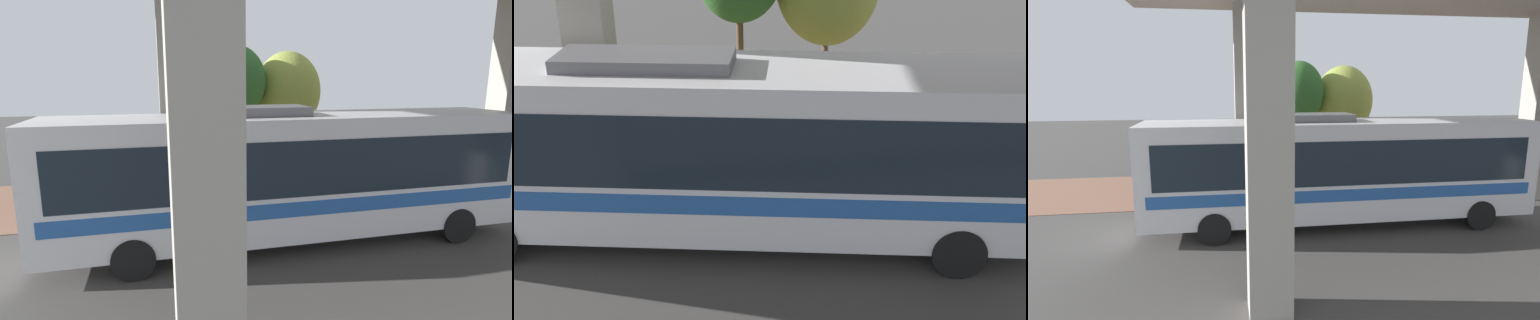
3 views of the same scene
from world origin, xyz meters
TOP-DOWN VIEW (x-y plane):
  - ground_plane at (0.00, 0.00)m, footprint 80.00×80.00m
  - sidewalk_strip at (-3.00, 0.00)m, footprint 6.00×40.00m
  - bus at (2.51, -2.99)m, footprint 2.57×12.93m
  - fire_hydrant at (-2.09, -6.15)m, footprint 0.49×0.24m
  - planter_front at (-2.07, -0.30)m, footprint 1.27×1.27m
  - planter_middle at (-1.66, -3.45)m, footprint 1.21×1.21m
  - planter_back at (-0.77, -2.37)m, footprint 1.18×1.18m
  - planter_extra at (-0.87, -5.34)m, footprint 1.70×1.70m

SIDE VIEW (x-z plane):
  - ground_plane at x=0.00m, z-range 0.00..0.00m
  - sidewalk_strip at x=-3.00m, z-range 0.00..0.02m
  - fire_hydrant at x=-2.09m, z-range 0.00..0.93m
  - planter_middle at x=-1.66m, z-range 0.02..1.58m
  - planter_back at x=-0.77m, z-range 0.00..1.65m
  - planter_front at x=-2.07m, z-range 0.01..1.70m
  - planter_extra at x=-0.87m, z-range 0.00..1.97m
  - bus at x=2.51m, z-range 0.16..4.00m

